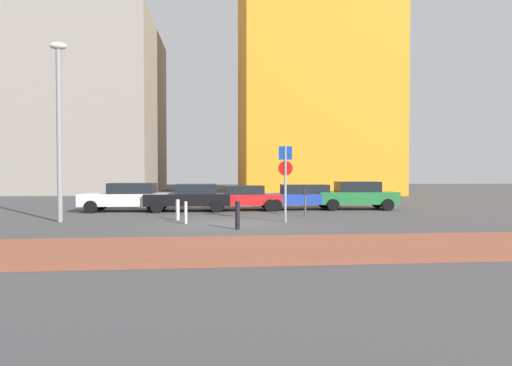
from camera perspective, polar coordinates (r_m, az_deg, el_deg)
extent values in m
plane|color=#424244|center=(15.94, -3.87, -5.86)|extent=(120.00, 120.00, 0.00)
cube|color=brown|center=(10.45, -3.10, -9.29)|extent=(40.00, 3.45, 0.14)
cube|color=white|center=(22.44, -17.90, -2.22)|extent=(4.54, 1.78, 0.63)
cube|color=black|center=(22.34, -17.03, -0.71)|extent=(2.34, 1.64, 0.56)
cylinder|color=black|center=(22.00, -22.33, -3.14)|extent=(0.64, 0.22, 0.64)
cylinder|color=black|center=(23.70, -21.08, -2.82)|extent=(0.64, 0.22, 0.64)
cylinder|color=black|center=(21.31, -14.36, -3.23)|extent=(0.64, 0.22, 0.64)
cylinder|color=black|center=(23.06, -13.67, -2.88)|extent=(0.64, 0.22, 0.64)
cube|color=black|center=(21.77, -9.57, -2.30)|extent=(4.41, 1.87, 0.62)
cube|color=black|center=(21.71, -8.44, -0.81)|extent=(2.12, 1.71, 0.51)
cylinder|color=black|center=(21.03, -13.81, -3.28)|extent=(0.64, 0.22, 0.64)
cylinder|color=black|center=(22.85, -13.16, -2.91)|extent=(0.64, 0.22, 0.64)
cylinder|color=black|center=(20.82, -5.62, -3.30)|extent=(0.64, 0.22, 0.64)
cylinder|color=black|center=(22.66, -5.63, -2.92)|extent=(0.64, 0.22, 0.64)
cube|color=red|center=(21.99, -1.85, -2.30)|extent=(4.08, 1.90, 0.57)
cube|color=black|center=(21.97, -1.67, -0.95)|extent=(2.05, 1.73, 0.47)
cylinder|color=black|center=(21.03, -5.42, -3.25)|extent=(0.64, 0.23, 0.64)
cylinder|color=black|center=(22.87, -5.47, -2.88)|extent=(0.64, 0.23, 0.64)
cylinder|color=black|center=(21.24, 2.05, -3.20)|extent=(0.64, 0.23, 0.64)
cylinder|color=black|center=(23.07, 1.40, -2.84)|extent=(0.64, 0.23, 0.64)
cube|color=#1E389E|center=(22.50, 6.36, -2.22)|extent=(4.58, 1.83, 0.58)
cube|color=black|center=(22.52, 6.85, -0.85)|extent=(2.51, 1.64, 0.50)
cylinder|color=black|center=(21.38, 2.84, -3.17)|extent=(0.65, 0.24, 0.64)
cylinder|color=black|center=(23.07, 2.13, -2.84)|extent=(0.65, 0.24, 0.64)
cylinder|color=black|center=(22.10, 10.77, -3.05)|extent=(0.65, 0.24, 0.64)
cylinder|color=black|center=(23.74, 9.53, -2.74)|extent=(0.65, 0.24, 0.64)
cube|color=#237238|center=(23.22, 13.98, -2.02)|extent=(4.45, 2.02, 0.67)
cube|color=black|center=(23.21, 14.11, -0.49)|extent=(2.38, 1.75, 0.57)
cylinder|color=black|center=(22.05, 10.87, -3.06)|extent=(0.65, 0.26, 0.64)
cylinder|color=black|center=(23.74, 9.97, -2.74)|extent=(0.65, 0.26, 0.64)
cylinder|color=black|center=(22.86, 18.13, -2.94)|extent=(0.65, 0.26, 0.64)
cylinder|color=black|center=(24.50, 16.77, -2.65)|extent=(0.65, 0.26, 0.64)
cylinder|color=gray|center=(16.55, 4.17, -0.14)|extent=(0.10, 0.10, 3.15)
cube|color=#1447B7|center=(16.57, 4.18, 4.26)|extent=(0.54, 0.18, 0.55)
cylinder|color=red|center=(16.55, 4.18, 2.09)|extent=(0.59, 0.19, 0.60)
cylinder|color=#4C4C51|center=(19.01, 6.97, -3.19)|extent=(0.08, 0.08, 1.00)
cube|color=black|center=(18.97, 6.97, -1.26)|extent=(0.18, 0.14, 0.28)
cylinder|color=gray|center=(18.51, -26.07, 5.96)|extent=(0.20, 0.20, 7.07)
ellipsoid|color=silver|center=(19.17, -26.18, 17.00)|extent=(0.70, 0.36, 0.30)
cylinder|color=#B7B7BC|center=(16.33, -9.91, -4.15)|extent=(0.13, 0.13, 0.88)
cylinder|color=black|center=(14.50, -2.63, -4.57)|extent=(0.17, 0.17, 1.01)
cylinder|color=#B7B7BC|center=(17.60, -11.02, -3.75)|extent=(0.16, 0.16, 0.89)
cube|color=orange|center=(44.94, 7.59, 17.13)|extent=(14.45, 15.58, 28.49)
cube|color=gray|center=(48.01, -21.69, 9.61)|extent=(13.16, 15.83, 17.98)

